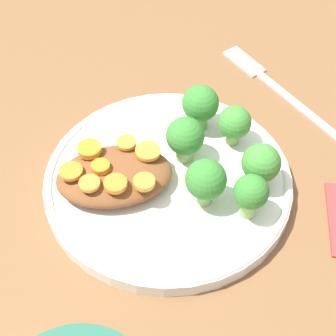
# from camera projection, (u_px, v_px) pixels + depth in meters

# --- Properties ---
(ground_plane) EXTENTS (4.00, 4.00, 0.00)m
(ground_plane) POSITION_uv_depth(u_px,v_px,m) (168.00, 187.00, 0.60)
(ground_plane) COLOR brown
(plate) EXTENTS (0.26, 0.26, 0.02)m
(plate) POSITION_uv_depth(u_px,v_px,m) (168.00, 180.00, 0.59)
(plate) COLOR silver
(plate) RESTS_ON ground_plane
(stew_mound) EXTENTS (0.12, 0.08, 0.03)m
(stew_mound) POSITION_uv_depth(u_px,v_px,m) (114.00, 174.00, 0.57)
(stew_mound) COLOR brown
(stew_mound) RESTS_ON plate
(broccoli_floret_0) EXTENTS (0.04, 0.04, 0.06)m
(broccoli_floret_0) POSITION_uv_depth(u_px,v_px,m) (206.00, 180.00, 0.54)
(broccoli_floret_0) COLOR #7FA85B
(broccoli_floret_0) RESTS_ON plate
(broccoli_floret_1) EXTENTS (0.04, 0.04, 0.05)m
(broccoli_floret_1) POSITION_uv_depth(u_px,v_px,m) (185.00, 138.00, 0.58)
(broccoli_floret_1) COLOR #7FA85B
(broccoli_floret_1) RESTS_ON plate
(broccoli_floret_2) EXTENTS (0.04, 0.04, 0.05)m
(broccoli_floret_2) POSITION_uv_depth(u_px,v_px,m) (261.00, 164.00, 0.56)
(broccoli_floret_2) COLOR #759E51
(broccoli_floret_2) RESTS_ON plate
(broccoli_floret_3) EXTENTS (0.04, 0.04, 0.05)m
(broccoli_floret_3) POSITION_uv_depth(u_px,v_px,m) (234.00, 123.00, 0.60)
(broccoli_floret_3) COLOR #759E51
(broccoli_floret_3) RESTS_ON plate
(broccoli_floret_4) EXTENTS (0.03, 0.03, 0.05)m
(broccoli_floret_4) POSITION_uv_depth(u_px,v_px,m) (251.00, 194.00, 0.53)
(broccoli_floret_4) COLOR #7FA85B
(broccoli_floret_4) RESTS_ON plate
(broccoli_floret_5) EXTENTS (0.04, 0.04, 0.06)m
(broccoli_floret_5) POSITION_uv_depth(u_px,v_px,m) (200.00, 105.00, 0.61)
(broccoli_floret_5) COLOR #759E51
(broccoli_floret_5) RESTS_ON plate
(carrot_slice_0) EXTENTS (0.03, 0.03, 0.00)m
(carrot_slice_0) POSITION_uv_depth(u_px,v_px,m) (148.00, 151.00, 0.57)
(carrot_slice_0) COLOR orange
(carrot_slice_0) RESTS_ON stew_mound
(carrot_slice_1) EXTENTS (0.02, 0.02, 0.00)m
(carrot_slice_1) POSITION_uv_depth(u_px,v_px,m) (71.00, 169.00, 0.56)
(carrot_slice_1) COLOR orange
(carrot_slice_1) RESTS_ON stew_mound
(carrot_slice_2) EXTENTS (0.02, 0.02, 0.01)m
(carrot_slice_2) POSITION_uv_depth(u_px,v_px,m) (115.00, 184.00, 0.55)
(carrot_slice_2) COLOR orange
(carrot_slice_2) RESTS_ON stew_mound
(carrot_slice_3) EXTENTS (0.02, 0.02, 0.01)m
(carrot_slice_3) POSITION_uv_depth(u_px,v_px,m) (144.00, 182.00, 0.55)
(carrot_slice_3) COLOR orange
(carrot_slice_3) RESTS_ON stew_mound
(carrot_slice_4) EXTENTS (0.02, 0.02, 0.01)m
(carrot_slice_4) POSITION_uv_depth(u_px,v_px,m) (100.00, 164.00, 0.56)
(carrot_slice_4) COLOR orange
(carrot_slice_4) RESTS_ON stew_mound
(carrot_slice_5) EXTENTS (0.02, 0.02, 0.00)m
(carrot_slice_5) POSITION_uv_depth(u_px,v_px,m) (126.00, 143.00, 0.58)
(carrot_slice_5) COLOR orange
(carrot_slice_5) RESTS_ON stew_mound
(carrot_slice_6) EXTENTS (0.02, 0.02, 0.01)m
(carrot_slice_6) POSITION_uv_depth(u_px,v_px,m) (89.00, 149.00, 0.57)
(carrot_slice_6) COLOR orange
(carrot_slice_6) RESTS_ON stew_mound
(carrot_slice_7) EXTENTS (0.02, 0.02, 0.00)m
(carrot_slice_7) POSITION_uv_depth(u_px,v_px,m) (89.00, 183.00, 0.55)
(carrot_slice_7) COLOR orange
(carrot_slice_7) RESTS_ON stew_mound
(fork) EXTENTS (0.10, 0.19, 0.01)m
(fork) POSITION_uv_depth(u_px,v_px,m) (270.00, 81.00, 0.71)
(fork) COLOR #BCBCBC
(fork) RESTS_ON ground_plane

